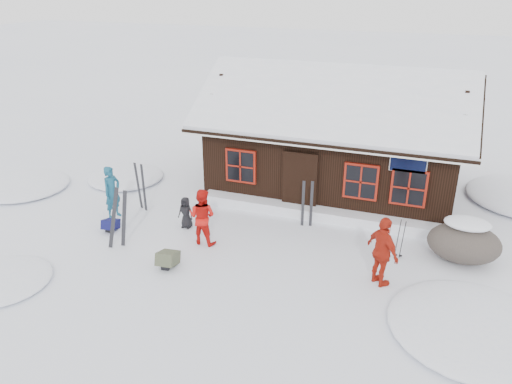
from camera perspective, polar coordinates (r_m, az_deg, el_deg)
ground at (r=14.46m, az=-1.15°, el=-5.79°), size 120.00×120.00×0.00m
mountain_hut at (r=17.87m, az=9.11°, el=5.32°), size 8.90×6.09×4.42m
snow_drift at (r=15.91m, az=6.82°, el=-2.36°), size 7.60×0.60×0.35m
snow_mounds at (r=15.62m, az=7.00°, el=-3.60°), size 20.60×13.20×0.48m
skier_teal at (r=16.21m, az=-16.11°, el=-0.03°), size 0.52×0.69×1.70m
skier_orange_left at (r=14.16m, az=-6.17°, el=-2.80°), size 0.84×0.67×1.66m
skier_orange_right at (r=12.58m, az=14.27°, el=-6.66°), size 1.08×1.07×1.83m
skier_crouched at (r=15.22m, az=-8.03°, el=-2.34°), size 0.49×0.33×0.99m
boulder at (r=14.45m, az=22.69°, el=-5.28°), size 1.89×1.42×1.11m
ski_pair_left at (r=14.34m, az=-15.42°, el=-2.98°), size 0.74×0.27×1.86m
ski_pair_mid at (r=16.59m, az=-13.00°, el=0.53°), size 0.43×0.18×1.63m
ski_pair_right at (r=15.15m, az=5.87°, el=-1.43°), size 0.34×0.10×1.53m
ski_poles at (r=13.99m, az=16.13°, el=-5.29°), size 0.21×0.11×1.19m
backpack_blue at (r=15.67m, az=-16.25°, el=-3.77°), size 0.46×0.57×0.28m
backpack_olive at (r=13.47m, az=-10.02°, el=-7.76°), size 0.53×0.67×0.34m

